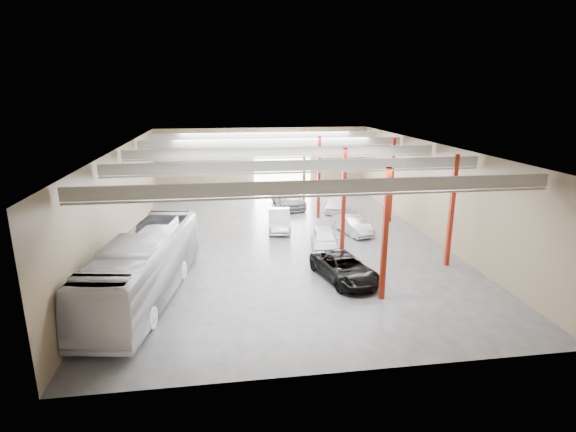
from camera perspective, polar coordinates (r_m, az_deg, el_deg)
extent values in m
cube|color=#444448|center=(32.78, -0.48, -3.28)|extent=(22.00, 32.00, 0.01)
cube|color=#B8B9B4|center=(31.24, -0.51, 8.97)|extent=(22.00, 32.00, 0.12)
cube|color=brown|center=(47.46, -3.16, 6.91)|extent=(22.00, 0.12, 7.00)
cube|color=brown|center=(16.88, 7.05, -9.28)|extent=(22.00, 0.12, 7.00)
cube|color=brown|center=(32.26, -20.25, 1.90)|extent=(0.12, 32.00, 7.00)
cube|color=brown|center=(35.03, 17.66, 3.14)|extent=(0.12, 32.00, 7.00)
cube|color=white|center=(47.70, -0.72, 5.76)|extent=(6.00, 0.20, 5.00)
cube|color=maroon|center=(23.33, 12.22, -2.44)|extent=(0.25, 0.25, 7.00)
cube|color=maroon|center=(30.67, 7.07, 2.09)|extent=(0.25, 0.25, 7.00)
cube|color=maroon|center=(38.27, 3.93, 4.83)|extent=(0.25, 0.25, 7.00)
cube|color=maroon|center=(45.03, 2.05, 6.46)|extent=(0.25, 0.25, 7.00)
cube|color=maroon|center=(29.16, 20.04, 0.55)|extent=(0.25, 0.25, 7.00)
cube|color=maroon|center=(38.02, 13.02, 4.40)|extent=(0.25, 0.25, 7.00)
cube|color=#B0B0AB|center=(19.63, 4.29, 3.72)|extent=(21.60, 0.15, 0.60)
cube|color=#B0B0AB|center=(19.71, 4.27, 2.58)|extent=(21.60, 0.10, 0.10)
cube|color=#B0B0AB|center=(25.42, 1.35, 6.45)|extent=(21.60, 0.15, 0.60)
cube|color=#B0B0AB|center=(25.49, 1.34, 5.56)|extent=(21.60, 0.10, 0.10)
cube|color=#B0B0AB|center=(31.29, -0.51, 8.15)|extent=(21.60, 0.15, 0.60)
cube|color=#B0B0AB|center=(31.35, -0.51, 7.42)|extent=(21.60, 0.10, 0.10)
cube|color=#B0B0AB|center=(37.21, -1.79, 9.31)|extent=(21.60, 0.15, 0.60)
cube|color=#B0B0AB|center=(37.25, -1.78, 8.70)|extent=(21.60, 0.10, 0.10)
cube|color=#B0B0AB|center=(43.14, -2.72, 10.14)|extent=(21.60, 0.15, 0.60)
cube|color=#B0B0AB|center=(43.18, -2.72, 9.62)|extent=(21.60, 0.10, 0.10)
imported|color=silver|center=(24.76, -17.73, -6.12)|extent=(4.96, 12.77, 3.47)
imported|color=black|center=(26.27, 7.18, -6.57)|extent=(3.57, 5.68, 1.46)
imported|color=white|center=(30.98, 4.65, -2.98)|extent=(2.43, 4.65, 1.51)
imported|color=silver|center=(35.45, -1.14, -0.49)|extent=(2.13, 4.94, 1.58)
imported|color=slate|center=(42.61, 0.00, 2.32)|extent=(2.98, 6.04, 1.69)
imported|color=#ACACB1|center=(34.90, 8.20, -1.05)|extent=(2.46, 4.54, 1.42)
imported|color=white|center=(41.23, 6.08, 1.59)|extent=(2.97, 4.50, 1.42)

